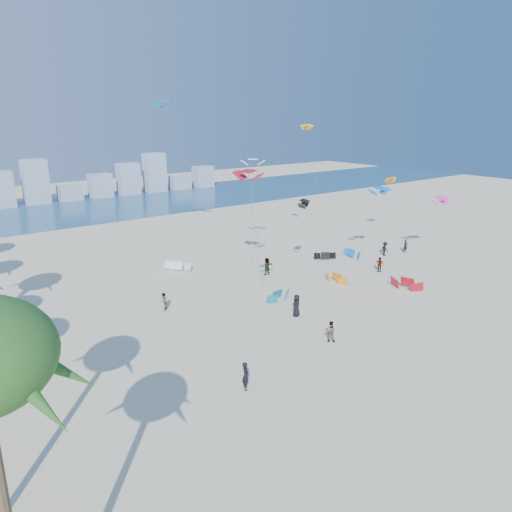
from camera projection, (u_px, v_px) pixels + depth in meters
ground at (376, 391)px, 29.96m from camera, size 220.00×220.00×0.00m
ocean at (45, 213)px, 84.44m from camera, size 220.00×220.00×0.00m
kitesurfer_near at (246, 376)px, 29.96m from camera, size 0.71×0.80×1.84m
kitesurfer_mid at (330, 331)px, 36.35m from camera, size 1.00×0.99×1.63m
kitesurfers_far at (312, 270)px, 50.47m from camera, size 33.05×10.96×1.90m
grounded_kites at (312, 272)px, 51.11m from camera, size 21.14×22.32×1.05m
flying_kites at (298, 162)px, 53.75m from camera, size 28.96×28.48×18.61m
distant_skyline at (22, 189)px, 90.44m from camera, size 85.00×3.00×8.40m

